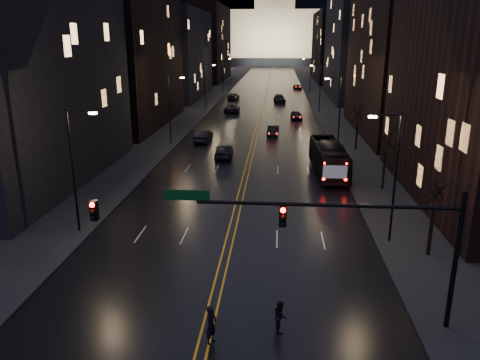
% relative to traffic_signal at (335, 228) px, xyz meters
% --- Properties ---
extents(ground, '(900.00, 900.00, 0.00)m').
position_rel_traffic_signal_xyz_m(ground, '(-5.91, 0.00, -5.10)').
color(ground, black).
rests_on(ground, ground).
extents(road, '(20.00, 320.00, 0.02)m').
position_rel_traffic_signal_xyz_m(road, '(-5.91, 130.00, -5.09)').
color(road, black).
rests_on(road, ground).
extents(sidewalk_left, '(8.00, 320.00, 0.16)m').
position_rel_traffic_signal_xyz_m(sidewalk_left, '(-19.91, 130.00, -5.02)').
color(sidewalk_left, black).
rests_on(sidewalk_left, ground).
extents(sidewalk_right, '(8.00, 320.00, 0.16)m').
position_rel_traffic_signal_xyz_m(sidewalk_right, '(8.09, 130.00, -5.02)').
color(sidewalk_right, black).
rests_on(sidewalk_right, ground).
extents(center_line, '(0.62, 320.00, 0.01)m').
position_rel_traffic_signal_xyz_m(center_line, '(-5.91, 130.00, -5.08)').
color(center_line, orange).
rests_on(center_line, road).
extents(building_left_near, '(12.00, 28.00, 22.00)m').
position_rel_traffic_signal_xyz_m(building_left_near, '(-26.91, 22.00, 5.90)').
color(building_left_near, black).
rests_on(building_left_near, ground).
extents(building_left_mid, '(12.00, 30.00, 28.00)m').
position_rel_traffic_signal_xyz_m(building_left_mid, '(-26.91, 54.00, 8.90)').
color(building_left_mid, black).
rests_on(building_left_mid, ground).
extents(building_left_far, '(12.00, 34.00, 20.00)m').
position_rel_traffic_signal_xyz_m(building_left_far, '(-26.91, 92.00, 4.90)').
color(building_left_far, black).
rests_on(building_left_far, ground).
extents(building_left_dist, '(12.00, 40.00, 24.00)m').
position_rel_traffic_signal_xyz_m(building_left_dist, '(-26.91, 140.00, 6.90)').
color(building_left_dist, black).
rests_on(building_left_dist, ground).
extents(building_right_mid, '(12.00, 34.00, 26.00)m').
position_rel_traffic_signal_xyz_m(building_right_mid, '(15.09, 92.00, 7.90)').
color(building_right_mid, black).
rests_on(building_right_mid, ground).
extents(building_right_dist, '(12.00, 40.00, 22.00)m').
position_rel_traffic_signal_xyz_m(building_right_dist, '(15.09, 140.00, 5.90)').
color(building_right_dist, black).
rests_on(building_right_dist, ground).
extents(capitol, '(90.00, 50.00, 58.50)m').
position_rel_traffic_signal_xyz_m(capitol, '(-5.91, 250.00, 12.05)').
color(capitol, black).
rests_on(capitol, ground).
extents(traffic_signal, '(17.29, 0.45, 7.00)m').
position_rel_traffic_signal_xyz_m(traffic_signal, '(0.00, 0.00, 0.00)').
color(traffic_signal, black).
rests_on(traffic_signal, ground).
extents(streetlamp_right_near, '(2.13, 0.25, 9.00)m').
position_rel_traffic_signal_xyz_m(streetlamp_right_near, '(4.91, 10.00, -0.02)').
color(streetlamp_right_near, black).
rests_on(streetlamp_right_near, ground).
extents(streetlamp_left_near, '(2.13, 0.25, 9.00)m').
position_rel_traffic_signal_xyz_m(streetlamp_left_near, '(-16.72, 10.00, -0.02)').
color(streetlamp_left_near, black).
rests_on(streetlamp_left_near, ground).
extents(streetlamp_right_mid, '(2.13, 0.25, 9.00)m').
position_rel_traffic_signal_xyz_m(streetlamp_right_mid, '(4.91, 40.00, -0.02)').
color(streetlamp_right_mid, black).
rests_on(streetlamp_right_mid, ground).
extents(streetlamp_left_mid, '(2.13, 0.25, 9.00)m').
position_rel_traffic_signal_xyz_m(streetlamp_left_mid, '(-16.72, 40.00, -0.02)').
color(streetlamp_left_mid, black).
rests_on(streetlamp_left_mid, ground).
extents(streetlamp_right_far, '(2.13, 0.25, 9.00)m').
position_rel_traffic_signal_xyz_m(streetlamp_right_far, '(4.91, 70.00, -0.02)').
color(streetlamp_right_far, black).
rests_on(streetlamp_right_far, ground).
extents(streetlamp_left_far, '(2.13, 0.25, 9.00)m').
position_rel_traffic_signal_xyz_m(streetlamp_left_far, '(-16.72, 70.00, -0.02)').
color(streetlamp_left_far, black).
rests_on(streetlamp_left_far, ground).
extents(streetlamp_right_dist, '(2.13, 0.25, 9.00)m').
position_rel_traffic_signal_xyz_m(streetlamp_right_dist, '(4.91, 100.00, -0.02)').
color(streetlamp_right_dist, black).
rests_on(streetlamp_right_dist, ground).
extents(streetlamp_left_dist, '(2.13, 0.25, 9.00)m').
position_rel_traffic_signal_xyz_m(streetlamp_left_dist, '(-16.72, 100.00, -0.02)').
color(streetlamp_left_dist, black).
rests_on(streetlamp_left_dist, ground).
extents(tree_right_near, '(2.40, 2.40, 6.65)m').
position_rel_traffic_signal_xyz_m(tree_right_near, '(7.09, 8.00, -0.58)').
color(tree_right_near, black).
rests_on(tree_right_near, ground).
extents(tree_right_mid, '(2.40, 2.40, 6.65)m').
position_rel_traffic_signal_xyz_m(tree_right_mid, '(7.09, 22.00, -0.58)').
color(tree_right_mid, black).
rests_on(tree_right_mid, ground).
extents(tree_right_far, '(2.40, 2.40, 6.65)m').
position_rel_traffic_signal_xyz_m(tree_right_far, '(7.09, 38.00, -0.58)').
color(tree_right_far, black).
rests_on(tree_right_far, ground).
extents(bus, '(3.29, 11.73, 3.23)m').
position_rel_traffic_signal_xyz_m(bus, '(2.59, 27.39, -3.49)').
color(bus, black).
rests_on(bus, ground).
extents(oncoming_car_a, '(2.25, 5.10, 1.71)m').
position_rel_traffic_signal_xyz_m(oncoming_car_a, '(-9.05, 33.27, -4.25)').
color(oncoming_car_a, black).
rests_on(oncoming_car_a, ground).
extents(oncoming_car_b, '(2.06, 5.19, 1.68)m').
position_rel_traffic_signal_xyz_m(oncoming_car_b, '(-12.83, 41.63, -4.26)').
color(oncoming_car_b, black).
rests_on(oncoming_car_b, ground).
extents(oncoming_car_c, '(2.67, 5.63, 1.55)m').
position_rel_traffic_signal_xyz_m(oncoming_car_c, '(-11.52, 68.70, -4.33)').
color(oncoming_car_c, black).
rests_on(oncoming_car_c, ground).
extents(oncoming_car_d, '(2.52, 5.55, 1.58)m').
position_rel_traffic_signal_xyz_m(oncoming_car_d, '(-13.03, 87.79, -4.32)').
color(oncoming_car_d, black).
rests_on(oncoming_car_d, ground).
extents(receding_car_a, '(1.75, 4.47, 1.45)m').
position_rel_traffic_signal_xyz_m(receding_car_a, '(-3.41, 46.60, -4.38)').
color(receding_car_a, black).
rests_on(receding_car_a, ground).
extents(receding_car_b, '(2.21, 4.69, 1.55)m').
position_rel_traffic_signal_xyz_m(receding_car_b, '(0.47, 61.08, -4.33)').
color(receding_car_b, black).
rests_on(receding_car_b, ground).
extents(receding_car_c, '(2.94, 5.84, 1.63)m').
position_rel_traffic_signal_xyz_m(receding_car_c, '(-2.47, 84.00, -4.29)').
color(receding_car_c, black).
rests_on(receding_car_c, ground).
extents(receding_car_d, '(2.59, 4.61, 1.22)m').
position_rel_traffic_signal_xyz_m(receding_car_d, '(2.59, 113.60, -4.49)').
color(receding_car_d, black).
rests_on(receding_car_d, ground).
extents(pedestrian_a, '(0.68, 0.81, 1.90)m').
position_rel_traffic_signal_xyz_m(pedestrian_a, '(-5.56, -2.00, -4.15)').
color(pedestrian_a, black).
rests_on(pedestrian_a, ground).
extents(pedestrian_b, '(0.55, 0.83, 1.58)m').
position_rel_traffic_signal_xyz_m(pedestrian_b, '(-2.41, -0.74, -4.31)').
color(pedestrian_b, black).
rests_on(pedestrian_b, ground).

